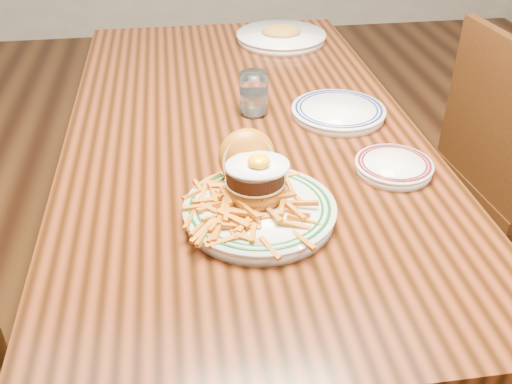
{
  "coord_description": "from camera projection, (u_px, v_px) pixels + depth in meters",
  "views": [
    {
      "loc": [
        -0.15,
        -1.26,
        1.4
      ],
      "look_at": [
        -0.02,
        -0.39,
        0.81
      ],
      "focal_mm": 40.0,
      "sensor_mm": 36.0,
      "label": 1
    }
  ],
  "objects": [
    {
      "name": "rear_plate",
      "position": [
        338.0,
        111.0,
        1.44
      ],
      "size": [
        0.24,
        0.24,
        0.03
      ],
      "rotation": [
        0.0,
        0.0,
        -0.43
      ],
      "color": "white",
      "rests_on": "table"
    },
    {
      "name": "far_plate",
      "position": [
        281.0,
        36.0,
        1.91
      ],
      "size": [
        0.3,
        0.3,
        0.05
      ],
      "rotation": [
        0.0,
        0.0,
        0.21
      ],
      "color": "white",
      "rests_on": "table"
    },
    {
      "name": "side_plate",
      "position": [
        394.0,
        166.0,
        1.22
      ],
      "size": [
        0.17,
        0.17,
        0.03
      ],
      "rotation": [
        0.0,
        0.0,
        0.3
      ],
      "color": "white",
      "rests_on": "table"
    },
    {
      "name": "floor",
      "position": [
        245.0,
        333.0,
        1.83
      ],
      "size": [
        6.0,
        6.0,
        0.0
      ],
      "primitive_type": "plane",
      "color": "black",
      "rests_on": "ground"
    },
    {
      "name": "table",
      "position": [
        242.0,
        155.0,
        1.46
      ],
      "size": [
        0.85,
        1.6,
        0.75
      ],
      "color": "black",
      "rests_on": "floor"
    },
    {
      "name": "main_plate",
      "position": [
        258.0,
        196.0,
        1.08
      ],
      "size": [
        0.29,
        0.3,
        0.14
      ],
      "rotation": [
        0.0,
        0.0,
        0.1
      ],
      "color": "white",
      "rests_on": "table"
    },
    {
      "name": "water_glass",
      "position": [
        254.0,
        96.0,
        1.44
      ],
      "size": [
        0.07,
        0.07,
        0.11
      ],
      "color": "white",
      "rests_on": "table"
    }
  ]
}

